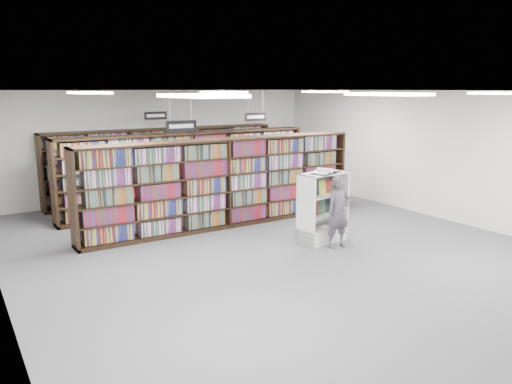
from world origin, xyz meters
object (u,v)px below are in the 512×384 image
bookshelf_row_near (224,183)px  shopper (339,212)px  endcap_display (321,218)px  open_book (325,172)px

bookshelf_row_near → shopper: size_ratio=4.62×
endcap_display → open_book: open_book is taller
endcap_display → shopper: 0.59m
open_book → bookshelf_row_near: bearing=96.9°
endcap_display → shopper: bearing=-96.0°
open_book → endcap_display: bearing=61.8°
bookshelf_row_near → open_book: (1.17, -2.27, 0.48)m
bookshelf_row_near → open_book: size_ratio=9.14×
bookshelf_row_near → shopper: 2.97m
shopper → open_book: bearing=97.3°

